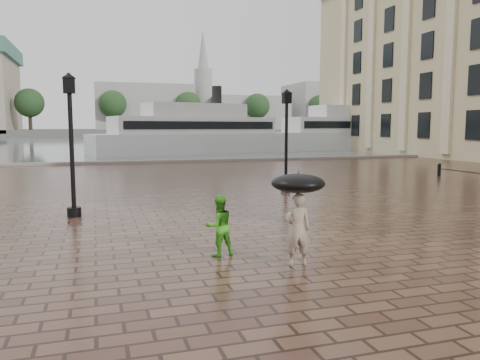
% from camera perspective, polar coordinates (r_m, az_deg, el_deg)
% --- Properties ---
extents(ground, '(300.00, 300.00, 0.00)m').
position_cam_1_polar(ground, '(8.26, 24.92, -14.41)').
color(ground, '#3A221A').
rests_on(ground, ground).
extents(harbour_water, '(240.00, 240.00, 0.00)m').
position_cam_1_polar(harbour_water, '(97.85, -14.14, 4.64)').
color(harbour_water, '#464E55').
rests_on(harbour_water, ground).
extents(quay_edge, '(80.00, 0.60, 0.30)m').
position_cam_1_polar(quay_edge, '(38.14, -9.19, 2.12)').
color(quay_edge, slate).
rests_on(quay_edge, ground).
extents(far_shore, '(300.00, 60.00, 2.00)m').
position_cam_1_polar(far_shore, '(165.76, -15.44, 5.64)').
color(far_shore, '#4C4C47').
rests_on(far_shore, ground).
extents(distant_skyline, '(102.50, 22.00, 33.00)m').
position_cam_1_polar(distant_skyline, '(164.71, 1.77, 8.81)').
color(distant_skyline, gray).
rests_on(distant_skyline, ground).
extents(far_trees, '(188.00, 8.00, 13.50)m').
position_cam_1_polar(far_trees, '(143.91, -15.26, 8.90)').
color(far_trees, '#2D2119').
rests_on(far_trees, ground).
extents(street_lamps, '(15.44, 12.44, 4.40)m').
position_cam_1_polar(street_lamps, '(21.01, -16.48, 4.78)').
color(street_lamps, black).
rests_on(street_lamps, ground).
extents(adult_pedestrian, '(0.61, 0.46, 1.52)m').
position_cam_1_polar(adult_pedestrian, '(9.75, 7.02, -6.00)').
color(adult_pedestrian, gray).
rests_on(adult_pedestrian, ground).
extents(child_pedestrian, '(0.75, 0.63, 1.36)m').
position_cam_1_polar(child_pedestrian, '(10.44, -2.58, -5.59)').
color(child_pedestrian, green).
rests_on(child_pedestrian, ground).
extents(ferry_near, '(22.76, 10.01, 7.26)m').
position_cam_1_polar(ferry_near, '(50.60, -5.50, 5.71)').
color(ferry_near, silver).
rests_on(ferry_near, ground).
extents(ferry_far, '(23.16, 7.56, 7.46)m').
position_cam_1_polar(ferry_far, '(61.13, 13.73, 5.75)').
color(ferry_far, silver).
rests_on(ferry_far, ground).
extents(umbrella, '(1.10, 1.10, 1.09)m').
position_cam_1_polar(umbrella, '(9.59, 7.10, -0.39)').
color(umbrella, black).
rests_on(umbrella, ground).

